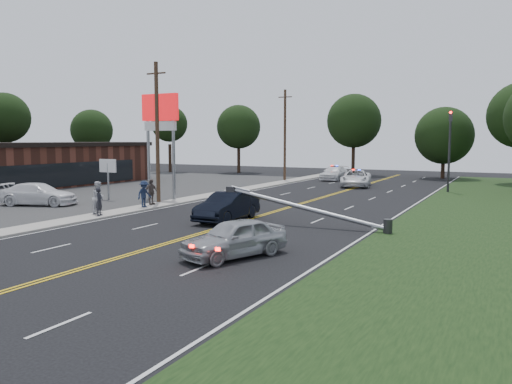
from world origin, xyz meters
The scene contains 27 objects.
ground centered at (0.00, 0.00, 0.00)m, with size 120.00×120.00×0.00m, color black.
parking_lot centered at (-20.00, 10.00, 0.01)m, with size 25.00×60.00×0.01m, color #2D2D2D.
sidewalk centered at (-8.40, 10.00, 0.06)m, with size 1.80×70.00×0.12m, color #9E998F.
grass_verge centered at (13.50, 10.00, 0.01)m, with size 12.00×80.00×0.01m, color black.
centerline_yellow centered at (0.00, 10.00, 0.01)m, with size 0.36×80.00×0.00m, color gold.
pharmacy_building centered at (-27.99, 14.00, 2.20)m, with size 8.40×30.40×4.30m.
pylon_sign centered at (-10.50, 14.00, 6.00)m, with size 3.20×0.35×8.00m.
small_sign centered at (-14.00, 12.00, 2.33)m, with size 1.60×0.14×3.10m.
traffic_signal centered at (8.30, 30.00, 4.21)m, with size 0.28×0.41×7.05m.
fallen_streetlight centered at (4.19, 8.00, 0.92)m, with size 9.36×0.44×1.91m.
utility_pole_mid centered at (-9.20, 12.00, 5.08)m, with size 1.60×0.28×10.00m.
utility_pole_far centered at (-9.20, 34.00, 5.08)m, with size 1.60×0.28×10.00m.
tree_2 centered at (-36.07, 19.46, 6.93)m, with size 5.43×5.43×9.67m.
tree_3 centered at (-35.23, 31.19, 5.78)m, with size 5.29×5.29×8.44m.
tree_4 centered at (-30.02, 40.65, 6.76)m, with size 5.06×5.06×9.32m.
tree_5 centered at (-20.70, 43.95, 6.32)m, with size 6.01×6.01×9.34m.
tree_6 centered at (-5.19, 46.54, 6.96)m, with size 6.87×6.87×10.41m.
tree_7 centered at (5.83, 46.11, 5.04)m, with size 6.71×6.71×8.41m.
crashed_sedan centered at (-0.85, 7.69, 0.81)m, with size 1.71×4.91×1.62m, color black.
waiting_sedan centered at (3.92, 0.23, 0.76)m, with size 1.78×4.44×1.51m, color #A8ABB0.
parked_car centered at (-16.05, 7.35, 0.78)m, with size 2.17×5.35×1.55m, color white.
emergency_a centered at (-0.35, 31.39, 0.80)m, with size 2.66×5.77×1.60m, color white.
emergency_b centered at (-4.79, 37.93, 0.77)m, with size 2.17×5.33×1.55m, color white.
bystander_a centered at (-8.15, 5.21, 0.95)m, with size 0.60×0.40×1.66m, color #222329.
bystander_b centered at (-8.75, 5.77, 1.10)m, with size 0.95×0.74×1.96m, color silver.
bystander_c centered at (-8.24, 9.32, 0.99)m, with size 1.13×0.65×1.74m, color #18223C.
bystander_d centered at (-8.64, 10.51, 1.00)m, with size 1.03×0.43×1.77m, color #5A4D48.
Camera 1 is at (13.53, -16.32, 4.57)m, focal length 35.00 mm.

